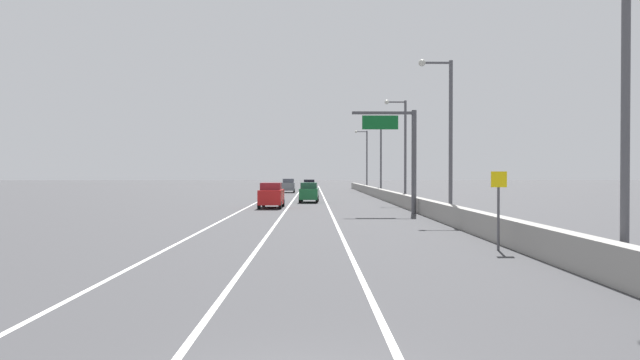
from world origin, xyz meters
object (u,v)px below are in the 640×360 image
Objects in this scene: lamp_post_right_third at (403,144)px; car_black_2 at (309,187)px; overhead_sign_gantry at (404,149)px; lamp_post_right_fourth at (379,152)px; lamp_post_right_fifth at (365,156)px; car_red_3 at (271,195)px; speed_advisory_sign at (499,204)px; car_gray_1 at (288,186)px; lamp_post_right_second at (447,128)px; lamp_post_right_near at (617,72)px; car_green_0 at (309,193)px.

car_black_2 is at bearing 109.58° from lamp_post_right_third.
lamp_post_right_fourth is (2.05, 31.37, 1.03)m from overhead_sign_gantry.
lamp_post_right_fifth is 2.31× the size of car_red_3.
speed_advisory_sign is at bearing -91.84° from lamp_post_right_fourth.
car_gray_1 is 36.87m from car_red_3.
lamp_post_right_fifth is 2.48× the size of car_black_2.
car_gray_1 is at bearing 103.80° from lamp_post_right_second.
lamp_post_right_third is 2.48× the size of car_black_2.
speed_advisory_sign is 0.30× the size of lamp_post_right_near.
lamp_post_right_fifth reaches higher than car_black_2.
lamp_post_right_fourth is (-0.02, 18.45, 0.00)m from lamp_post_right_third.
car_red_3 is at bearing 112.64° from speed_advisory_sign.
car_black_2 is (-9.17, 7.38, -4.74)m from lamp_post_right_fourth.
car_red_3 reaches higher than car_gray_1.
lamp_post_right_near is (1.91, -23.98, 1.03)m from overhead_sign_gantry.
lamp_post_right_fourth is at bearing 89.49° from lamp_post_right_second.
lamp_post_right_fourth is 28.01m from car_red_3.
lamp_post_right_near is at bearing -74.59° from speed_advisory_sign.
car_black_2 is at bearing 101.29° from lamp_post_right_second.
speed_advisory_sign is at bearing -77.71° from car_green_0.
lamp_post_right_near is 2.48× the size of car_black_2.
lamp_post_right_fourth is at bearing -90.06° from lamp_post_right_fifth.
lamp_post_right_fourth is at bearing 88.16° from speed_advisory_sign.
car_red_3 is (-12.15, -43.26, -4.69)m from lamp_post_right_fifth.
lamp_post_right_third is 1.00× the size of lamp_post_right_fifth.
lamp_post_right_fifth is at bearing 89.94° from lamp_post_right_fourth.
lamp_post_right_fifth is at bearing 88.64° from speed_advisory_sign.
speed_advisory_sign is 6.80m from lamp_post_right_near.
car_black_2 is at bearing 98.19° from lamp_post_right_near.
lamp_post_right_near is at bearing -90.15° from lamp_post_right_fourth.
lamp_post_right_fourth is at bearing 90.06° from lamp_post_right_third.
lamp_post_right_second is 1.00× the size of lamp_post_right_fifth.
overhead_sign_gantry is 12.58m from car_red_3.
overhead_sign_gantry is 0.75× the size of lamp_post_right_second.
lamp_post_right_second and lamp_post_right_third have the same top height.
car_black_2 is at bearing -129.68° from lamp_post_right_fifth.
overhead_sign_gantry is 44.79m from car_gray_1.
lamp_post_right_second reaches higher than car_gray_1.
car_black_2 is (-9.19, -11.07, -4.74)m from lamp_post_right_fifth.
lamp_post_right_fifth is (2.07, 49.82, 1.03)m from overhead_sign_gantry.
car_red_3 is at bearing -95.26° from car_black_2.
car_gray_1 is at bearing 99.81° from speed_advisory_sign.
car_red_3 is at bearing -109.56° from car_green_0.
lamp_post_right_third is at bearing -90.00° from lamp_post_right_fifth.
speed_advisory_sign is at bearing -88.64° from overhead_sign_gantry.
car_red_3 is at bearing 111.43° from lamp_post_right_near.
lamp_post_right_fifth is 45.17m from car_red_3.
overhead_sign_gantry is 13.12m from lamp_post_right_third.
lamp_post_right_second is 2.34× the size of car_green_0.
speed_advisory_sign reaches higher than car_black_2.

